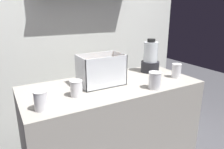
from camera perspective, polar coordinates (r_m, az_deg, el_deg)
name	(u,v)px	position (r m, az deg, el deg)	size (l,w,h in m)	color
counter	(112,133)	(1.87, 0.00, -15.75)	(1.40, 0.64, 0.90)	#9E998E
back_wall_unit	(76,30)	(2.28, -9.69, 11.92)	(2.60, 0.24, 2.50)	silver
carrot_display_bin	(102,75)	(1.64, -2.86, -0.17)	(0.34, 0.21, 0.24)	white
blender_pitcher	(150,59)	(2.01, 10.42, 4.28)	(0.17, 0.17, 0.31)	black
juice_cup_beet_far_left	(41,102)	(1.30, -18.84, -7.05)	(0.08, 0.08, 0.12)	white
juice_cup_carrot_left	(76,89)	(1.44, -9.70, -3.92)	(0.09, 0.09, 0.11)	white
juice_cup_carrot_middle	(155,81)	(1.59, 11.57, -1.76)	(0.09, 0.09, 0.13)	white
juice_cup_mango_right	(176,71)	(1.90, 17.16, 0.82)	(0.08, 0.08, 0.12)	white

